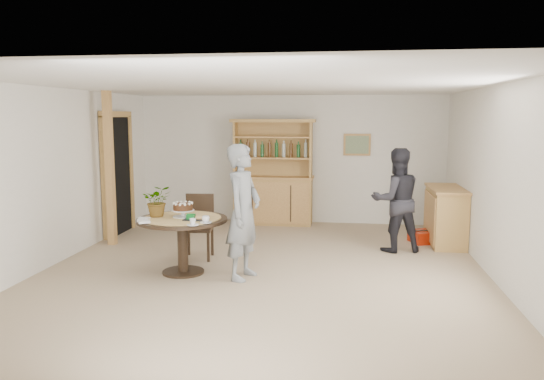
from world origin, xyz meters
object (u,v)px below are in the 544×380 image
(hutch, at_px, (273,189))
(teen_boy, at_px, (243,212))
(sideboard, at_px, (446,216))
(red_suitcase, at_px, (429,236))
(dining_chair, at_px, (199,222))
(dining_table, at_px, (182,229))
(adult_person, at_px, (396,200))

(hutch, distance_m, teen_boy, 3.55)
(sideboard, xyz_separation_m, red_suitcase, (-0.24, 0.07, -0.37))
(dining_chair, distance_m, teen_boy, 1.31)
(teen_boy, bearing_deg, hutch, 15.76)
(hutch, bearing_deg, sideboard, -22.21)
(sideboard, distance_m, dining_table, 4.39)
(hutch, bearing_deg, dining_table, -102.40)
(dining_chair, distance_m, adult_person, 3.05)
(hutch, xyz_separation_m, red_suitcase, (2.80, -1.17, -0.59))
(sideboard, relative_size, dining_chair, 1.33)
(red_suitcase, bearing_deg, teen_boy, -159.80)
(hutch, bearing_deg, red_suitcase, -22.74)
(dining_chair, bearing_deg, hutch, 68.57)
(hutch, height_order, dining_table, hutch)
(teen_boy, bearing_deg, dining_table, 97.53)
(dining_chair, relative_size, teen_boy, 0.54)
(dining_table, bearing_deg, hutch, 77.60)
(dining_table, distance_m, adult_person, 3.35)
(adult_person, height_order, red_suitcase, adult_person)
(hutch, distance_m, red_suitcase, 3.09)
(adult_person, bearing_deg, dining_table, 14.61)
(dining_chair, relative_size, adult_person, 0.59)
(hutch, relative_size, adult_person, 1.26)
(dining_table, bearing_deg, dining_chair, 90.49)
(red_suitcase, bearing_deg, sideboard, -36.68)
(hutch, height_order, red_suitcase, hutch)
(dining_table, height_order, teen_boy, teen_boy)
(dining_chair, xyz_separation_m, adult_person, (2.94, 0.77, 0.27))
(red_suitcase, bearing_deg, dining_table, -168.46)
(red_suitcase, bearing_deg, hutch, 136.28)
(dining_chair, bearing_deg, sideboard, 14.68)
(teen_boy, bearing_deg, red_suitcase, -34.58)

